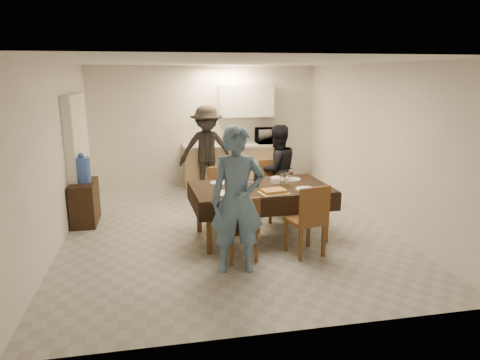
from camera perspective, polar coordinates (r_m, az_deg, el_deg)
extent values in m
cube|color=#A6A6A2|center=(7.04, -1.76, -6.21)|extent=(5.00, 6.00, 0.02)
cube|color=white|center=(6.60, -1.94, 15.47)|extent=(5.00, 6.00, 0.02)
cube|color=silver|center=(9.64, -4.72, 7.26)|extent=(5.00, 0.02, 2.60)
cube|color=silver|center=(3.84, 5.33, -3.27)|extent=(5.00, 0.02, 2.60)
cube|color=silver|center=(6.77, -23.25, 3.24)|extent=(0.02, 6.00, 2.60)
cube|color=silver|center=(7.50, 17.42, 4.71)|extent=(0.02, 6.00, 2.60)
cube|color=silver|center=(7.96, -20.78, 3.11)|extent=(0.15, 1.40, 2.10)
cube|color=tan|center=(9.56, -0.82, 1.96)|extent=(2.20, 0.60, 0.86)
cube|color=#B4B3AE|center=(9.47, -0.83, 4.65)|extent=(2.24, 0.64, 0.05)
cube|color=white|center=(9.55, 0.80, 10.56)|extent=(1.20, 0.34, 0.70)
cube|color=black|center=(6.40, 2.76, -1.03)|extent=(2.10, 1.30, 0.04)
cube|color=brown|center=(6.51, 2.71, -4.41)|extent=(0.07, 0.07, 0.75)
cube|color=brown|center=(5.71, 0.09, -6.43)|extent=(0.44, 0.44, 0.05)
cube|color=brown|center=(5.46, 0.46, -4.70)|extent=(0.41, 0.07, 0.44)
cube|color=brown|center=(5.92, 8.70, -5.32)|extent=(0.55, 0.55, 0.05)
cube|color=brown|center=(5.65, 9.50, -3.39)|extent=(0.45, 0.15, 0.49)
cube|color=brown|center=(7.11, -2.23, -2.21)|extent=(0.46, 0.46, 0.05)
cube|color=brown|center=(6.87, -2.01, -0.66)|extent=(0.42, 0.09, 0.45)
cube|color=brown|center=(7.28, 4.78, -1.50)|extent=(0.53, 0.53, 0.05)
cube|color=brown|center=(7.02, 5.28, 0.19)|extent=(0.46, 0.13, 0.49)
cube|color=black|center=(7.54, -19.96, -2.84)|extent=(0.38, 0.76, 0.71)
cylinder|color=#4066D2|center=(7.41, -20.32, 1.29)|extent=(0.27, 0.27, 0.41)
cylinder|color=white|center=(6.41, 5.91, 0.03)|extent=(0.12, 0.12, 0.19)
cube|color=#D6853E|center=(6.06, 4.53, -1.49)|extent=(0.43, 0.35, 0.05)
cylinder|color=white|center=(6.63, 4.92, -0.01)|extent=(0.19, 0.19, 0.07)
cylinder|color=white|center=(6.64, 1.77, -0.11)|extent=(0.20, 0.20, 0.03)
cylinder|color=white|center=(5.99, -2.15, -1.78)|extent=(0.28, 0.28, 0.02)
cylinder|color=white|center=(6.28, 8.73, -1.19)|extent=(0.29, 0.29, 0.02)
cylinder|color=white|center=(6.57, -2.96, -0.38)|extent=(0.25, 0.25, 0.01)
cylinder|color=white|center=(6.83, 7.06, 0.10)|extent=(0.25, 0.25, 0.01)
imported|color=white|center=(9.62, 4.01, 5.92)|extent=(0.60, 0.41, 0.33)
imported|color=slate|center=(5.26, -0.35, -2.73)|extent=(0.71, 0.51, 1.84)
imported|color=black|center=(7.52, 4.94, 1.36)|extent=(0.89, 0.77, 1.58)
imported|color=black|center=(8.94, -4.41, 4.12)|extent=(1.16, 0.67, 1.80)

